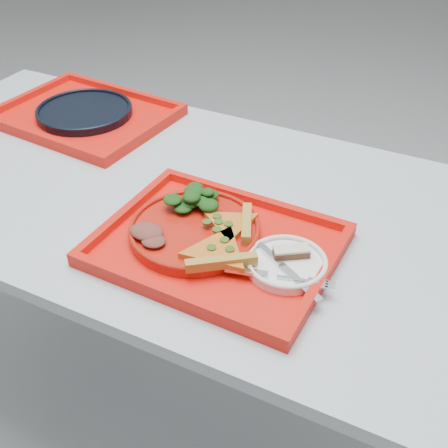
{
  "coord_description": "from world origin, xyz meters",
  "views": [
    {
      "loc": [
        0.59,
        -0.89,
        1.46
      ],
      "look_at": [
        0.19,
        -0.1,
        0.78
      ],
      "focal_mm": 45.0,
      "sensor_mm": 36.0,
      "label": 1
    }
  ],
  "objects_px": {
    "tray_far": "(85,117)",
    "navy_plate": "(85,112)",
    "tray_main": "(217,248)",
    "dessert_bar": "(291,252)",
    "dinner_plate": "(195,231)"
  },
  "relations": [
    {
      "from": "tray_far",
      "to": "navy_plate",
      "type": "height_order",
      "value": "navy_plate"
    },
    {
      "from": "navy_plate",
      "to": "tray_main",
      "type": "bearing_deg",
      "value": -30.25
    },
    {
      "from": "tray_far",
      "to": "dessert_bar",
      "type": "distance_m",
      "value": 0.8
    },
    {
      "from": "tray_main",
      "to": "tray_far",
      "type": "distance_m",
      "value": 0.68
    },
    {
      "from": "dinner_plate",
      "to": "dessert_bar",
      "type": "xyz_separation_m",
      "value": [
        0.2,
        0.01,
        0.01
      ]
    },
    {
      "from": "dinner_plate",
      "to": "dessert_bar",
      "type": "relative_size",
      "value": 3.71
    },
    {
      "from": "tray_main",
      "to": "dinner_plate",
      "type": "relative_size",
      "value": 1.73
    },
    {
      "from": "tray_far",
      "to": "dessert_bar",
      "type": "xyz_separation_m",
      "value": [
        0.73,
        -0.32,
        0.03
      ]
    },
    {
      "from": "navy_plate",
      "to": "dessert_bar",
      "type": "xyz_separation_m",
      "value": [
        0.73,
        -0.32,
        0.02
      ]
    },
    {
      "from": "tray_main",
      "to": "navy_plate",
      "type": "height_order",
      "value": "navy_plate"
    },
    {
      "from": "dessert_bar",
      "to": "tray_main",
      "type": "bearing_deg",
      "value": 153.67
    },
    {
      "from": "navy_plate",
      "to": "dessert_bar",
      "type": "distance_m",
      "value": 0.8
    },
    {
      "from": "tray_main",
      "to": "dessert_bar",
      "type": "xyz_separation_m",
      "value": [
        0.15,
        0.02,
        0.03
      ]
    },
    {
      "from": "tray_main",
      "to": "dinner_plate",
      "type": "height_order",
      "value": "dinner_plate"
    },
    {
      "from": "tray_main",
      "to": "tray_far",
      "type": "xyz_separation_m",
      "value": [
        -0.59,
        0.34,
        0.0
      ]
    }
  ]
}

